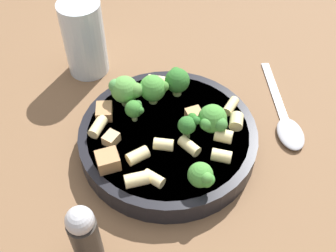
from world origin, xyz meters
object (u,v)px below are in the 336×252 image
(pepper_shaker, at_px, (84,235))
(rigatoni_9, at_px, (164,145))
(rigatoni_3, at_px, (138,156))
(rigatoni_10, at_px, (224,136))
(broccoli_floret_6, at_px, (189,123))
(rigatoni_7, at_px, (134,179))
(broccoli_floret_3, at_px, (133,110))
(drinking_glass, at_px, (85,42))
(rigatoni_2, at_px, (189,146))
(rigatoni_5, at_px, (154,179))
(rigatoni_4, at_px, (221,156))
(chicken_chunk_3, at_px, (111,139))
(pasta_bowl, at_px, (168,138))
(rigatoni_1, at_px, (98,127))
(broccoli_floret_4, at_px, (125,89))
(rigatoni_8, at_px, (236,121))
(broccoli_floret_5, at_px, (213,120))
(chicken_chunk_2, at_px, (104,111))
(spoon, at_px, (286,121))
(chicken_chunk_0, at_px, (194,115))
(rigatoni_6, at_px, (157,81))
(rigatoni_0, at_px, (231,106))
(broccoli_floret_1, at_px, (202,176))
(chicken_chunk_1, at_px, (108,161))
(broccoli_floret_2, at_px, (152,89))

(pepper_shaker, bearing_deg, rigatoni_9, 171.21)
(rigatoni_3, height_order, rigatoni_10, rigatoni_10)
(broccoli_floret_6, distance_m, rigatoni_7, 0.10)
(broccoli_floret_3, distance_m, drinking_glass, 0.16)
(rigatoni_2, relative_size, rigatoni_3, 1.05)
(rigatoni_3, xyz_separation_m, rigatoni_5, (0.02, 0.03, -0.00))
(rigatoni_4, height_order, chicken_chunk_3, rigatoni_4)
(pasta_bowl, distance_m, rigatoni_1, 0.09)
(pasta_bowl, bearing_deg, rigatoni_7, -2.16)
(broccoli_floret_4, bearing_deg, rigatoni_9, 57.83)
(broccoli_floret_4, bearing_deg, rigatoni_10, 87.25)
(rigatoni_4, relative_size, rigatoni_8, 1.18)
(rigatoni_3, height_order, rigatoni_4, same)
(chicken_chunk_3, height_order, drinking_glass, drinking_glass)
(broccoli_floret_5, height_order, chicken_chunk_2, broccoli_floret_5)
(rigatoni_8, xyz_separation_m, rigatoni_10, (0.03, -0.01, -0.00))
(spoon, bearing_deg, rigatoni_7, -35.37)
(rigatoni_1, distance_m, rigatoni_7, 0.10)
(broccoli_floret_6, bearing_deg, chicken_chunk_0, -171.47)
(rigatoni_2, relative_size, rigatoni_7, 1.01)
(pasta_bowl, relative_size, rigatoni_6, 9.21)
(rigatoni_0, relative_size, rigatoni_10, 1.26)
(rigatoni_2, relative_size, rigatoni_8, 1.36)
(rigatoni_8, xyz_separation_m, chicken_chunk_2, (0.05, -0.17, -0.00))
(broccoli_floret_1, bearing_deg, rigatoni_8, 175.71)
(rigatoni_3, height_order, chicken_chunk_0, same)
(rigatoni_1, distance_m, chicken_chunk_1, 0.06)
(broccoli_floret_6, bearing_deg, broccoli_floret_2, -117.46)
(rigatoni_6, bearing_deg, broccoli_floret_2, 15.48)
(rigatoni_3, xyz_separation_m, rigatoni_7, (0.03, 0.01, 0.00))
(broccoli_floret_1, distance_m, chicken_chunk_3, 0.13)
(rigatoni_2, height_order, rigatoni_9, rigatoni_9)
(pasta_bowl, height_order, rigatoni_10, rigatoni_10)
(rigatoni_6, bearing_deg, rigatoni_10, 64.41)
(rigatoni_1, bearing_deg, rigatoni_3, 72.90)
(broccoli_floret_5, height_order, rigatoni_9, broccoli_floret_5)
(broccoli_floret_4, distance_m, rigatoni_3, 0.10)
(rigatoni_6, distance_m, chicken_chunk_1, 0.15)
(broccoli_floret_6, distance_m, rigatoni_2, 0.03)
(chicken_chunk_2, bearing_deg, broccoli_floret_2, 135.57)
(rigatoni_1, relative_size, chicken_chunk_2, 1.12)
(rigatoni_6, bearing_deg, rigatoni_7, 16.05)
(broccoli_floret_6, distance_m, drinking_glass, 0.23)
(broccoli_floret_4, relative_size, rigatoni_8, 2.22)
(rigatoni_4, bearing_deg, broccoli_floret_4, -103.85)
(chicken_chunk_3, bearing_deg, broccoli_floret_3, 167.80)
(rigatoni_5, bearing_deg, rigatoni_4, 135.76)
(broccoli_floret_4, height_order, rigatoni_2, broccoli_floret_4)
(rigatoni_1, height_order, chicken_chunk_3, rigatoni_1)
(broccoli_floret_1, relative_size, rigatoni_4, 1.38)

